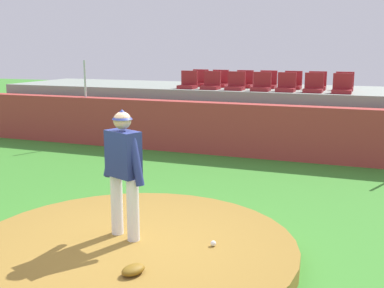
{
  "coord_description": "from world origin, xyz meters",
  "views": [
    {
      "loc": [
        2.81,
        -5.17,
        2.69
      ],
      "look_at": [
        0.0,
        2.23,
        1.1
      ],
      "focal_mm": 44.21,
      "sensor_mm": 36.0,
      "label": 1
    }
  ],
  "objects_px": {
    "stadium_chair_0": "(188,83)",
    "stadium_chair_2": "(236,84)",
    "pitcher": "(124,164)",
    "stadium_chair_13": "(344,85)",
    "stadium_chair_1": "(211,84)",
    "stadium_chair_11": "(293,83)",
    "stadium_chair_6": "(342,87)",
    "stadium_chair_4": "(286,86)",
    "stadium_chair_12": "(317,84)",
    "stadium_chair_10": "(268,83)",
    "stadium_chair_3": "(261,85)",
    "stadium_chair_7": "(200,81)",
    "stadium_chair_5": "(313,86)",
    "baseball": "(213,243)",
    "stadium_chair_8": "(220,82)",
    "stadium_chair_9": "(244,82)",
    "fielding_glove": "(133,270)"
  },
  "relations": [
    {
      "from": "stadium_chair_1",
      "to": "stadium_chair_8",
      "type": "height_order",
      "value": "same"
    },
    {
      "from": "stadium_chair_12",
      "to": "stadium_chair_11",
      "type": "bearing_deg",
      "value": -1.19
    },
    {
      "from": "pitcher",
      "to": "stadium_chair_6",
      "type": "bearing_deg",
      "value": 95.11
    },
    {
      "from": "stadium_chair_2",
      "to": "stadium_chair_9",
      "type": "height_order",
      "value": "same"
    },
    {
      "from": "stadium_chair_1",
      "to": "stadium_chair_12",
      "type": "bearing_deg",
      "value": -162.31
    },
    {
      "from": "stadium_chair_7",
      "to": "stadium_chair_10",
      "type": "distance_m",
      "value": 2.08
    },
    {
      "from": "stadium_chair_0",
      "to": "stadium_chair_12",
      "type": "bearing_deg",
      "value": -165.68
    },
    {
      "from": "stadium_chair_3",
      "to": "stadium_chair_5",
      "type": "height_order",
      "value": "same"
    },
    {
      "from": "stadium_chair_3",
      "to": "stadium_chair_13",
      "type": "height_order",
      "value": "same"
    },
    {
      "from": "stadium_chair_1",
      "to": "stadium_chair_2",
      "type": "bearing_deg",
      "value": -179.31
    },
    {
      "from": "stadium_chair_10",
      "to": "stadium_chair_13",
      "type": "distance_m",
      "value": 2.1
    },
    {
      "from": "stadium_chair_1",
      "to": "stadium_chair_12",
      "type": "distance_m",
      "value": 2.92
    },
    {
      "from": "stadium_chair_11",
      "to": "stadium_chair_13",
      "type": "relative_size",
      "value": 1.0
    },
    {
      "from": "pitcher",
      "to": "baseball",
      "type": "relative_size",
      "value": 23.45
    },
    {
      "from": "baseball",
      "to": "stadium_chair_5",
      "type": "bearing_deg",
      "value": 87.18
    },
    {
      "from": "stadium_chair_1",
      "to": "stadium_chair_3",
      "type": "xyz_separation_m",
      "value": [
        1.42,
        -0.02,
        0.0
      ]
    },
    {
      "from": "stadium_chair_5",
      "to": "stadium_chair_12",
      "type": "distance_m",
      "value": 0.88
    },
    {
      "from": "stadium_chair_2",
      "to": "stadium_chair_3",
      "type": "distance_m",
      "value": 0.72
    },
    {
      "from": "stadium_chair_3",
      "to": "stadium_chair_8",
      "type": "xyz_separation_m",
      "value": [
        -1.46,
        0.9,
        0.0
      ]
    },
    {
      "from": "stadium_chair_9",
      "to": "stadium_chair_6",
      "type": "bearing_deg",
      "value": 162.31
    },
    {
      "from": "stadium_chair_1",
      "to": "stadium_chair_4",
      "type": "xyz_separation_m",
      "value": [
        2.09,
        -0.0,
        0.0
      ]
    },
    {
      "from": "pitcher",
      "to": "stadium_chair_1",
      "type": "distance_m",
      "value": 7.41
    },
    {
      "from": "stadium_chair_7",
      "to": "stadium_chair_12",
      "type": "relative_size",
      "value": 1.0
    },
    {
      "from": "stadium_chair_5",
      "to": "stadium_chair_10",
      "type": "distance_m",
      "value": 1.66
    },
    {
      "from": "stadium_chair_8",
      "to": "stadium_chair_7",
      "type": "bearing_deg",
      "value": -3.57
    },
    {
      "from": "stadium_chair_7",
      "to": "stadium_chair_9",
      "type": "bearing_deg",
      "value": 178.36
    },
    {
      "from": "stadium_chair_7",
      "to": "stadium_chair_8",
      "type": "relative_size",
      "value": 1.0
    },
    {
      "from": "baseball",
      "to": "stadium_chair_8",
      "type": "distance_m",
      "value": 8.55
    },
    {
      "from": "stadium_chair_6",
      "to": "stadium_chair_13",
      "type": "relative_size",
      "value": 1.0
    },
    {
      "from": "stadium_chair_0",
      "to": "stadium_chair_12",
      "type": "height_order",
      "value": "same"
    },
    {
      "from": "stadium_chair_1",
      "to": "stadium_chair_7",
      "type": "bearing_deg",
      "value": -53.51
    },
    {
      "from": "stadium_chair_4",
      "to": "stadium_chair_12",
      "type": "xyz_separation_m",
      "value": [
        0.7,
        0.89,
        0.0
      ]
    },
    {
      "from": "stadium_chair_0",
      "to": "stadium_chair_2",
      "type": "bearing_deg",
      "value": -179.67
    },
    {
      "from": "stadium_chair_1",
      "to": "stadium_chair_3",
      "type": "distance_m",
      "value": 1.43
    },
    {
      "from": "pitcher",
      "to": "stadium_chair_0",
      "type": "height_order",
      "value": "stadium_chair_0"
    },
    {
      "from": "stadium_chair_9",
      "to": "stadium_chair_13",
      "type": "distance_m",
      "value": 2.78
    },
    {
      "from": "stadium_chair_7",
      "to": "stadium_chair_11",
      "type": "bearing_deg",
      "value": 179.67
    },
    {
      "from": "fielding_glove",
      "to": "stadium_chair_13",
      "type": "xyz_separation_m",
      "value": [
        1.66,
        9.11,
        1.49
      ]
    },
    {
      "from": "stadium_chair_2",
      "to": "stadium_chair_10",
      "type": "distance_m",
      "value": 1.16
    },
    {
      "from": "stadium_chair_9",
      "to": "stadium_chair_12",
      "type": "bearing_deg",
      "value": -179.72
    },
    {
      "from": "stadium_chair_11",
      "to": "fielding_glove",
      "type": "bearing_deg",
      "value": 88.25
    },
    {
      "from": "stadium_chair_0",
      "to": "stadium_chair_9",
      "type": "bearing_deg",
      "value": -148.13
    },
    {
      "from": "stadium_chair_0",
      "to": "stadium_chair_11",
      "type": "distance_m",
      "value": 2.95
    },
    {
      "from": "stadium_chair_5",
      "to": "stadium_chair_8",
      "type": "distance_m",
      "value": 2.95
    },
    {
      "from": "stadium_chair_3",
      "to": "stadium_chair_7",
      "type": "bearing_deg",
      "value": -24.01
    },
    {
      "from": "stadium_chair_3",
      "to": "stadium_chair_11",
      "type": "bearing_deg",
      "value": -126.95
    },
    {
      "from": "stadium_chair_6",
      "to": "stadium_chair_2",
      "type": "bearing_deg",
      "value": -0.36
    },
    {
      "from": "pitcher",
      "to": "stadium_chair_0",
      "type": "distance_m",
      "value": 7.56
    },
    {
      "from": "stadium_chair_1",
      "to": "stadium_chair_11",
      "type": "height_order",
      "value": "same"
    },
    {
      "from": "pitcher",
      "to": "stadium_chair_13",
      "type": "bearing_deg",
      "value": 96.92
    }
  ]
}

